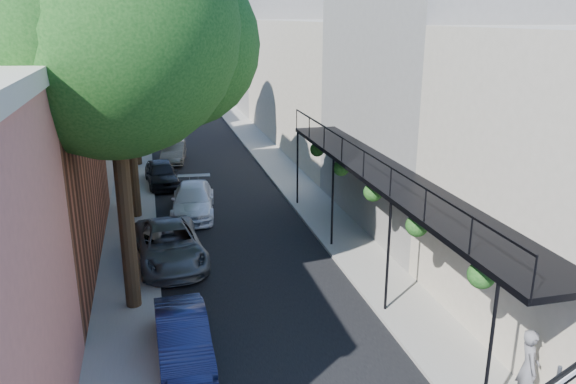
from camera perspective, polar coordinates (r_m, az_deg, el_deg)
road_surface at (r=36.52m, az=-8.95°, el=4.17°), size 6.00×64.00×0.01m
sidewalk_left at (r=36.40m, az=-15.24°, el=3.81°), size 2.00×64.00×0.12m
sidewalk_right at (r=37.04m, az=-2.76°, el=4.64°), size 2.00×64.00×0.12m
buildings_left at (r=34.96m, az=-24.75°, el=10.43°), size 10.10×59.10×12.00m
buildings_right at (r=37.12m, az=5.03°, el=11.45°), size 9.80×55.00×10.00m
oak_near at (r=15.72m, az=-16.05°, el=15.41°), size 7.48×6.80×11.42m
oak_mid at (r=23.71m, az=-15.51°, el=13.93°), size 6.60×6.00×10.20m
oak_far at (r=32.72m, az=-15.30°, el=16.86°), size 7.70×7.00×11.90m
parked_car_b at (r=14.70m, az=-10.62°, el=-14.29°), size 1.36×3.67×1.20m
parked_car_c at (r=20.01m, az=-11.92°, el=-5.27°), size 2.58×4.92×1.32m
parked_car_d at (r=24.64m, az=-9.63°, el=-0.83°), size 2.26×4.55×1.27m
parked_car_e at (r=29.17m, az=-12.72°, el=1.87°), size 1.81×3.86×1.28m
parked_car_f at (r=33.83m, az=-11.54°, el=4.00°), size 1.73×3.77×1.20m
pedestrian at (r=13.70m, az=23.23°, el=-16.05°), size 0.64×0.77×1.80m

